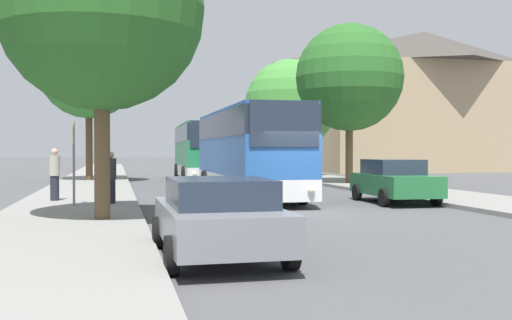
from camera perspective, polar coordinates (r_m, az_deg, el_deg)
name	(u,v)px	position (r m, az deg, el deg)	size (l,w,h in m)	color
ground_plane	(303,211)	(18.95, 4.46, -4.85)	(300.00, 300.00, 0.00)	#4C4C4F
sidewalk_left	(71,214)	(18.10, -17.25, -4.92)	(4.00, 120.00, 0.15)	gray
sidewalk_right	(498,204)	(22.09, 22.08, -3.89)	(4.00, 120.00, 0.15)	gray
building_right_background	(424,101)	(57.87, 15.73, 5.41)	(20.94, 11.22, 12.88)	tan
bus_front	(248,151)	(23.92, -0.77, 0.82)	(2.82, 11.03, 3.48)	silver
bus_middle	(200,151)	(37.30, -5.32, 0.87)	(3.06, 11.37, 3.49)	silver
parked_car_left_curb	(218,216)	(10.62, -3.64, -5.36)	(2.11, 4.29, 1.42)	slate
parked_car_right_near	(394,180)	(22.19, 13.01, -1.91)	(2.26, 4.39, 1.58)	#236B38
parked_car_right_far	(274,169)	(36.46, 1.68, -0.86)	(2.05, 4.40, 1.44)	red
bus_stop_sign	(74,153)	(19.92, -16.97, 0.63)	(0.08, 0.45, 2.69)	gray
pedestrian_waiting_near	(111,177)	(20.31, -13.66, -1.61)	(0.36, 0.36, 1.72)	#23232D
pedestrian_waiting_far	(55,174)	(22.04, -18.63, -1.28)	(0.36, 0.36, 1.82)	#23232D
tree_left_near	(89,69)	(36.86, -15.64, 8.37)	(5.87, 5.87, 9.49)	#513D23
tree_left_far	(102,8)	(16.25, -14.50, 13.84)	(5.28, 5.28, 8.05)	brown
tree_right_near	(349,78)	(32.92, 8.88, 7.75)	(5.78, 5.78, 8.56)	brown
tree_right_mid	(291,105)	(42.10, 3.32, 5.24)	(6.41, 6.41, 8.11)	#47331E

